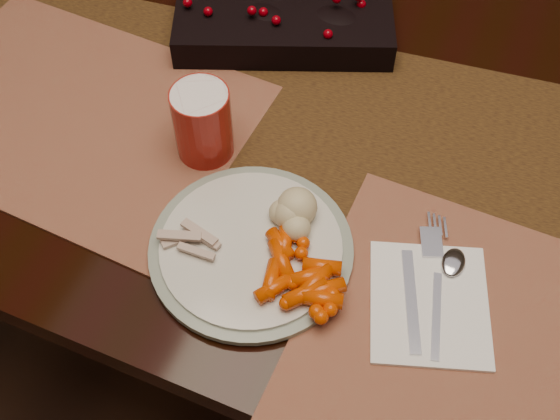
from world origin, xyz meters
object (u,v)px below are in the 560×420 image
at_px(dinner_plate, 251,248).
at_px(mashed_potatoes, 285,211).
at_px(napkin, 429,304).
at_px(red_cup, 203,123).
at_px(baby_carrots, 296,270).
at_px(placemat_main, 523,367).
at_px(dining_table, 350,232).
at_px(centerpiece, 284,16).
at_px(turkey_shreds, 192,237).

distance_m(dinner_plate, mashed_potatoes, 0.06).
bearing_deg(dinner_plate, napkin, 3.58).
distance_m(dinner_plate, red_cup, 0.18).
xyz_separation_m(dinner_plate, baby_carrots, (0.06, -0.02, 0.02)).
bearing_deg(placemat_main, napkin, 165.83).
relative_size(dinner_plate, red_cup, 2.38).
xyz_separation_m(mashed_potatoes, red_cup, (-0.15, 0.08, 0.01)).
relative_size(dining_table, placemat_main, 3.63).
height_order(centerpiece, placemat_main, centerpiece).
bearing_deg(placemat_main, turkey_shreds, -178.27).
relative_size(turkey_shreds, red_cup, 0.73).
xyz_separation_m(placemat_main, turkey_shreds, (-0.40, -0.00, 0.03)).
bearing_deg(dining_table, placemat_main, -49.38).
relative_size(dining_table, dinner_plate, 7.25).
bearing_deg(napkin, dining_table, 100.96).
xyz_separation_m(baby_carrots, napkin, (0.15, 0.03, -0.02)).
distance_m(turkey_shreds, red_cup, 0.16).
relative_size(centerpiece, napkin, 2.05).
distance_m(baby_carrots, napkin, 0.16).
distance_m(centerpiece, mashed_potatoes, 0.36).
xyz_separation_m(centerpiece, dinner_plate, (0.11, -0.38, -0.02)).
distance_m(centerpiece, dinner_plate, 0.40).
bearing_deg(baby_carrots, dining_table, 92.80).
distance_m(placemat_main, dinner_plate, 0.34).
distance_m(dining_table, centerpiece, 0.45).
xyz_separation_m(dining_table, baby_carrots, (0.02, -0.33, 0.40)).
distance_m(dining_table, turkey_shreds, 0.54).
bearing_deg(placemat_main, centerpiece, 139.93).
bearing_deg(dining_table, turkey_shreds, -108.84).
bearing_deg(turkey_shreds, centerpiece, 96.80).
relative_size(baby_carrots, mashed_potatoes, 1.13).
bearing_deg(placemat_main, dinner_plate, 178.13).
bearing_deg(mashed_potatoes, centerpiece, 112.88).
relative_size(baby_carrots, turkey_shreds, 1.33).
relative_size(dinner_plate, turkey_shreds, 3.28).
height_order(placemat_main, mashed_potatoes, mashed_potatoes).
bearing_deg(dining_table, napkin, -60.58).
relative_size(dining_table, centerpiece, 5.58).
xyz_separation_m(centerpiece, napkin, (0.33, -0.36, -0.03)).
bearing_deg(red_cup, dining_table, 48.48).
bearing_deg(centerpiece, dining_table, -20.59).
distance_m(centerpiece, napkin, 0.49).
height_order(centerpiece, dinner_plate, centerpiece).
relative_size(placemat_main, mashed_potatoes, 5.54).
relative_size(dining_table, red_cup, 17.27).
height_order(centerpiece, red_cup, red_cup).
xyz_separation_m(dining_table, napkin, (0.17, -0.30, 0.38)).
relative_size(centerpiece, red_cup, 3.10).
distance_m(dining_table, baby_carrots, 0.52).
xyz_separation_m(dining_table, centerpiece, (-0.16, 0.06, 0.41)).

